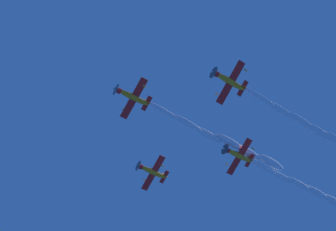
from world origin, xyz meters
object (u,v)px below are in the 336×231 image
airplane_right_wingman (152,172)px  airplane_slot_tail (238,155)px  airplane_left_wingman (229,81)px  airplane_lead (132,97)px

airplane_right_wingman → airplane_slot_tail: size_ratio=1.00×
airplane_right_wingman → airplane_slot_tail: (16.57, 8.25, -0.92)m
airplane_slot_tail → airplane_left_wingman: bearing=-58.7°
airplane_left_wingman → airplane_right_wingman: size_ratio=0.99×
airplane_lead → airplane_left_wingman: 17.87m
airplane_lead → airplane_left_wingman: bearing=30.4°
airplane_left_wingman → airplane_slot_tail: 17.90m
airplane_lead → airplane_left_wingman: (15.39, 9.04, -0.95)m
airplane_right_wingman → airplane_left_wingman: bearing=-15.2°
airplane_right_wingman → airplane_slot_tail: bearing=26.5°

